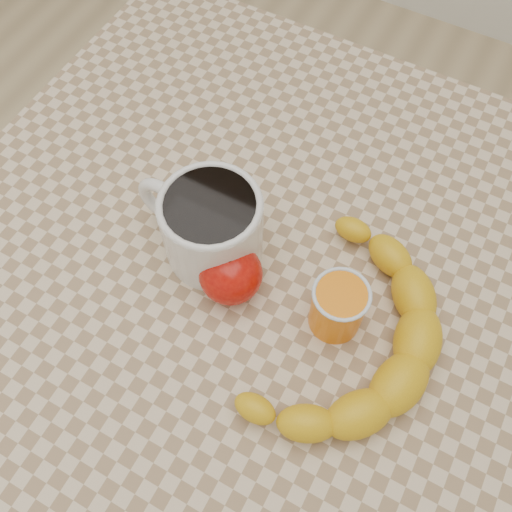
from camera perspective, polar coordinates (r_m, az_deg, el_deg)
The scene contains 6 objects.
ground at distance 1.38m, azimuth 0.00°, elevation -15.55°, with size 3.00×3.00×0.00m, color tan.
table at distance 0.75m, azimuth 0.00°, elevation -3.89°, with size 0.80×0.80×0.75m.
coffee_mug at distance 0.64m, azimuth -4.66°, elevation 3.23°, with size 0.16×0.12×0.10m.
orange_juice_glass at distance 0.61m, azimuth 8.20°, elevation -5.05°, with size 0.06×0.06×0.07m.
apple at distance 0.63m, azimuth -2.55°, elevation -1.78°, with size 0.09×0.09×0.07m.
banana at distance 0.61m, azimuth 9.05°, elevation -7.94°, with size 0.28×0.35×0.05m, color yellow, non-canonical shape.
Camera 1 is at (0.15, -0.28, 1.34)m, focal length 40.00 mm.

